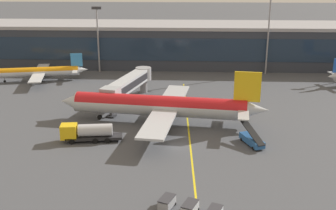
# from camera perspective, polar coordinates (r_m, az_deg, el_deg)

# --- Properties ---
(ground_plane) EXTENTS (700.00, 700.00, 0.00)m
(ground_plane) POSITION_cam_1_polar(r_m,az_deg,el_deg) (73.36, 1.04, -5.59)
(ground_plane) COLOR #47494F
(apron_lead_in_line) EXTENTS (3.74, 79.94, 0.01)m
(apron_lead_in_line) POSITION_cam_1_polar(r_m,az_deg,el_deg) (75.17, 3.00, -5.01)
(apron_lead_in_line) COLOR yellow
(apron_lead_in_line) RESTS_ON ground_plane
(terminal_building) EXTENTS (169.31, 21.53, 13.24)m
(terminal_building) POSITION_cam_1_polar(r_m,az_deg,el_deg) (137.54, -5.68, 8.35)
(terminal_building) COLOR #2D333D
(terminal_building) RESTS_ON ground_plane
(main_airliner) EXTENTS (42.14, 33.50, 11.26)m
(main_airliner) POSITION_cam_1_polar(r_m,az_deg,el_deg) (82.70, -0.98, -0.10)
(main_airliner) COLOR #B2B7BC
(main_airliner) RESTS_ON ground_plane
(jet_bridge) EXTENTS (8.92, 22.73, 6.38)m
(jet_bridge) POSITION_cam_1_polar(r_m,az_deg,el_deg) (95.96, -5.28, 3.01)
(jet_bridge) COLOR #B2B7BC
(jet_bridge) RESTS_ON ground_plane
(fuel_tanker) EXTENTS (11.04, 3.92, 3.25)m
(fuel_tanker) POSITION_cam_1_polar(r_m,az_deg,el_deg) (75.98, -10.98, -3.66)
(fuel_tanker) COLOR #232326
(fuel_tanker) RESTS_ON ground_plane
(belt_loader) EXTENTS (3.95, 6.91, 3.49)m
(belt_loader) POSITION_cam_1_polar(r_m,az_deg,el_deg) (74.87, 11.40, -4.64)
(belt_loader) COLOR #285B9E
(belt_loader) RESTS_ON ground_plane
(baggage_cart_0) EXTENTS (2.40, 3.03, 1.48)m
(baggage_cart_0) POSITION_cam_1_polar(r_m,az_deg,el_deg) (55.14, -0.16, -13.16)
(baggage_cart_0) COLOR gray
(baggage_cart_0) RESTS_ON ground_plane
(baggage_cart_1) EXTENTS (2.40, 3.03, 1.48)m
(baggage_cart_1) POSITION_cam_1_polar(r_m,az_deg,el_deg) (54.08, 3.02, -13.86)
(baggage_cart_1) COLOR #B2B7BC
(baggage_cart_1) RESTS_ON ground_plane
(commuter_jet_near) EXTENTS (27.77, 22.30, 7.44)m
(commuter_jet_near) POSITION_cam_1_polar(r_m,az_deg,el_deg) (120.89, -17.54, 4.35)
(commuter_jet_near) COLOR silver
(commuter_jet_near) RESTS_ON ground_plane
(apron_light_mast_0) EXTENTS (2.80, 0.50, 26.39)m
(apron_light_mast_0) POSITION_cam_1_polar(r_m,az_deg,el_deg) (125.08, 13.66, 10.97)
(apron_light_mast_0) COLOR gray
(apron_light_mast_0) RESTS_ON ground_plane
(apron_light_mast_1) EXTENTS (2.80, 0.50, 19.36)m
(apron_light_mast_1) POSITION_cam_1_polar(r_m,az_deg,el_deg) (126.37, -9.58, 9.61)
(apron_light_mast_1) COLOR gray
(apron_light_mast_1) RESTS_ON ground_plane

